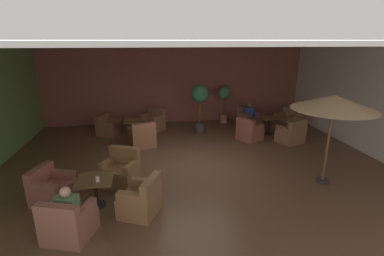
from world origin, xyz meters
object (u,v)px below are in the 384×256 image
Objects in this scene: armchair_front_left_north at (52,189)px; potted_tree_mid_left at (224,98)px; armchair_mid_center_north at (291,134)px; patron_by_window at (67,204)px; cafe_table_front_left at (95,184)px; patio_umbrella_tall_red at (334,103)px; armchair_front_right_east at (153,122)px; armchair_front_left_east at (68,223)px; armchair_front_left_south at (141,200)px; cafe_table_mid_center at (269,122)px; armchair_mid_center_south at (248,120)px; cafe_table_front_right at (133,125)px; armchair_mid_center_west at (249,132)px; patron_blue_shirt at (249,111)px; armchair_front_left_west at (121,171)px; iced_drink_cup at (97,179)px; armchair_front_right_south at (108,127)px; armchair_mid_center_east at (287,122)px; potted_tree_left_corner at (200,100)px; armchair_front_right_north at (142,137)px.

armchair_front_left_north is 0.63× the size of potted_tree_mid_left.
patron_by_window is at bearing -148.03° from armchair_mid_center_north.
patio_umbrella_tall_red is at bearing 2.15° from cafe_table_front_left.
armchair_front_right_east is (1.40, 5.41, -0.20)m from cafe_table_front_left.
armchair_front_left_east is 1.44m from armchair_front_left_south.
armchair_front_left_north is at bearing 116.24° from armchair_front_left_east.
potted_tree_mid_left is at bearing 125.85° from cafe_table_mid_center.
armchair_mid_center_south is 5.33m from patio_umbrella_tall_red.
patron_by_window reaches higher than cafe_table_mid_center.
armchair_front_left_south is 1.46× the size of cafe_table_front_right.
patron_blue_shirt is at bearing 70.33° from armchair_mid_center_west.
armchair_front_left_west is 1.26m from iced_drink_cup.
armchair_front_right_south is 7.23m from armchair_mid_center_east.
armchair_front_right_south is 0.94× the size of armchair_mid_center_east.
cafe_table_front_left and cafe_table_front_right have the same top height.
potted_tree_left_corner reaches higher than iced_drink_cup.
potted_tree_left_corner is (-2.63, 0.60, 0.83)m from cafe_table_mid_center.
armchair_mid_center_east is (5.49, -0.75, -0.01)m from armchair_front_right_east.
potted_tree_mid_left reaches higher than iced_drink_cup.
potted_tree_left_corner is at bearing 150.90° from armchair_mid_center_north.
armchair_mid_center_west is (-2.03, -1.03, 0.00)m from armchair_mid_center_east.
armchair_front_right_north reaches higher than armchair_front_left_west.
armchair_front_left_north is at bearing 155.74° from iced_drink_cup.
patron_by_window is (-7.21, -5.66, 0.37)m from armchair_mid_center_east.
cafe_table_mid_center is 1.10× the size of patron_blue_shirt.
cafe_table_mid_center is at bearing 30.63° from armchair_front_left_west.
patio_umbrella_tall_red reaches higher than armchair_front_right_south.
potted_tree_mid_left is (5.56, 5.66, 0.82)m from armchair_front_left_north.
potted_tree_left_corner reaches higher than armchair_mid_center_west.
armchair_front_right_north is 1.52× the size of cafe_table_mid_center.
armchair_front_left_south reaches higher than armchair_mid_center_west.
armchair_front_left_south reaches higher than armchair_mid_center_south.
potted_tree_mid_left is at bearing 10.77° from armchair_front_right_south.
potted_tree_mid_left is at bearing 51.00° from armchair_front_left_west.
armchair_front_right_east reaches higher than armchair_mid_center_south.
patio_umbrella_tall_red is at bearing 11.82° from armchair_front_left_east.
armchair_mid_center_south is 0.43× the size of patio_umbrella_tall_red.
armchair_mid_center_east is at bearing 34.11° from cafe_table_front_left.
patron_blue_shirt is at bearing 40.28° from armchair_front_left_west.
patron_blue_shirt is at bearing 113.57° from cafe_table_mid_center.
patio_umbrella_tall_red is (5.95, -4.88, 1.81)m from armchair_front_right_south.
armchair_front_right_north is at bearing 90.09° from armchair_front_left_south.
iced_drink_cup is at bearing -24.26° from armchair_front_left_north.
armchair_mid_center_north reaches higher than cafe_table_mid_center.
armchair_front_left_north is at bearing 160.84° from cafe_table_front_left.
cafe_table_front_left is 5.11m from armchair_front_right_south.
armchair_mid_center_west is at bearing 30.98° from armchair_front_left_west.
cafe_table_front_right is 5.22m from cafe_table_mid_center.
armchair_front_left_north is 1.57m from patron_by_window.
armchair_front_left_west reaches higher than armchair_front_left_south.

